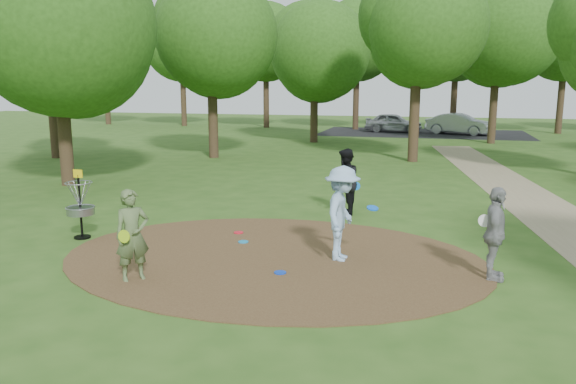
# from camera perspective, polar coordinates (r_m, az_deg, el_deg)

# --- Properties ---
(ground) EXTENTS (100.00, 100.00, 0.00)m
(ground) POSITION_cam_1_polar(r_m,az_deg,el_deg) (11.13, -1.61, -6.71)
(ground) COLOR #2D5119
(ground) RESTS_ON ground
(dirt_clearing) EXTENTS (8.40, 8.40, 0.02)m
(dirt_clearing) POSITION_cam_1_polar(r_m,az_deg,el_deg) (11.13, -1.61, -6.66)
(dirt_clearing) COLOR #47301C
(dirt_clearing) RESTS_ON ground
(parking_lot) EXTENTS (14.00, 8.00, 0.01)m
(parking_lot) POSITION_cam_1_polar(r_m,az_deg,el_deg) (40.32, 13.53, 5.85)
(parking_lot) COLOR black
(parking_lot) RESTS_ON ground
(player_observer_with_disc) EXTENTS (0.69, 0.69, 1.61)m
(player_observer_with_disc) POSITION_cam_1_polar(r_m,az_deg,el_deg) (10.05, -15.54, -4.27)
(player_observer_with_disc) COLOR #546A3D
(player_observer_with_disc) RESTS_ON ground
(player_throwing_with_disc) EXTENTS (1.10, 1.22, 1.85)m
(player_throwing_with_disc) POSITION_cam_1_polar(r_m,az_deg,el_deg) (10.81, 5.51, -2.21)
(player_throwing_with_disc) COLOR #98BEE3
(player_throwing_with_disc) RESTS_ON ground
(player_walking_with_disc) EXTENTS (0.79, 0.94, 1.74)m
(player_walking_with_disc) POSITION_cam_1_polar(r_m,az_deg,el_deg) (14.59, 5.82, 1.00)
(player_walking_with_disc) COLOR black
(player_walking_with_disc) RESTS_ON ground
(player_waiting_with_disc) EXTENTS (0.54, 0.99, 1.65)m
(player_waiting_with_disc) POSITION_cam_1_polar(r_m,az_deg,el_deg) (10.36, 20.28, -4.01)
(player_waiting_with_disc) COLOR gray
(player_waiting_with_disc) RESTS_ON ground
(disc_ground_cyan) EXTENTS (0.22, 0.22, 0.02)m
(disc_ground_cyan) POSITION_cam_1_polar(r_m,az_deg,el_deg) (12.17, -4.57, -5.06)
(disc_ground_cyan) COLOR #1885C5
(disc_ground_cyan) RESTS_ON dirt_clearing
(disc_ground_blue) EXTENTS (0.22, 0.22, 0.02)m
(disc_ground_blue) POSITION_cam_1_polar(r_m,az_deg,el_deg) (10.22, -0.81, -8.18)
(disc_ground_blue) COLOR #0B35C3
(disc_ground_blue) RESTS_ON dirt_clearing
(disc_ground_red) EXTENTS (0.22, 0.22, 0.02)m
(disc_ground_red) POSITION_cam_1_polar(r_m,az_deg,el_deg) (12.91, -5.04, -4.12)
(disc_ground_red) COLOR red
(disc_ground_red) RESTS_ON dirt_clearing
(car_left) EXTENTS (4.00, 1.70, 1.35)m
(car_left) POSITION_cam_1_polar(r_m,az_deg,el_deg) (40.66, 10.67, 6.95)
(car_left) COLOR #A5A7AC
(car_left) RESTS_ON ground
(car_right) EXTENTS (4.55, 2.87, 1.42)m
(car_right) POSITION_cam_1_polar(r_m,az_deg,el_deg) (39.75, 16.99, 6.63)
(car_right) COLOR #A0A4A7
(car_right) RESTS_ON ground
(disc_golf_basket) EXTENTS (0.63, 0.63, 1.54)m
(disc_golf_basket) POSITION_cam_1_polar(r_m,az_deg,el_deg) (13.14, -20.40, -0.72)
(disc_golf_basket) COLOR black
(disc_golf_basket) RESTS_ON ground
(tree_ring) EXTENTS (37.33, 45.23, 9.04)m
(tree_ring) POSITION_cam_1_polar(r_m,az_deg,el_deg) (20.33, 13.21, 15.80)
(tree_ring) COLOR #332316
(tree_ring) RESTS_ON ground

